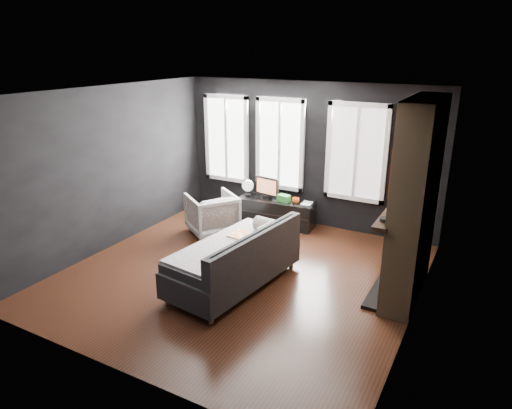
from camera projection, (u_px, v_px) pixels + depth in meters
The scene contains 18 objects.
floor at pixel (241, 274), 6.93m from camera, with size 5.00×5.00×0.00m, color black.
ceiling at pixel (239, 93), 6.04m from camera, with size 5.00×5.00×0.00m, color white.
wall_back at pixel (307, 155), 8.56m from camera, with size 5.00×0.02×2.70m, color black.
wall_left at pixel (111, 168), 7.61m from camera, with size 0.02×5.00×2.70m, color black.
wall_right at pixel (423, 220), 5.36m from camera, with size 0.02×5.00×2.70m, color black.
windows at pixel (286, 98), 8.39m from camera, with size 4.00×0.16×1.76m, color white, non-canonical shape.
fireplace at pixel (415, 203), 5.95m from camera, with size 0.70×1.62×2.70m, color #93724C, non-canonical shape.
sofa at pixel (234, 256), 6.50m from camera, with size 1.05×2.10×0.90m, color black, non-canonical shape.
stripe_pillow at pixel (266, 236), 6.66m from camera, with size 0.08×0.35×0.35m, color gray.
armchair at pixel (212, 212), 8.34m from camera, with size 0.81×0.76×0.83m, color white.
media_console at pixel (276, 212), 8.79m from camera, with size 1.47×0.46×0.51m, color black, non-canonical shape.
monitor at pixel (267, 186), 8.73m from camera, with size 0.53×0.11×0.47m, color black, non-canonical shape.
desk_fan at pixel (248, 188), 8.92m from camera, with size 0.22×0.22×0.32m, color #AAAAAA, non-canonical shape.
mug at pixel (296, 200), 8.50m from camera, with size 0.13×0.10×0.13m, color #E55613.
book at pixel (302, 197), 8.47m from camera, with size 0.18×0.02×0.25m, color #B9A792.
storage_box at pixel (284, 198), 8.60m from camera, with size 0.23×0.15×0.13m, color #256F26.
mantel_vase at pixel (402, 193), 6.45m from camera, with size 0.19×0.19×0.19m, color orange.
mantel_clock at pixel (385, 220), 5.64m from camera, with size 0.13×0.13×0.04m, color black.
Camera 1 is at (3.15, -5.34, 3.28)m, focal length 32.00 mm.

